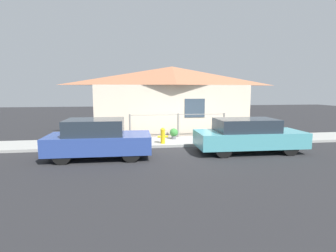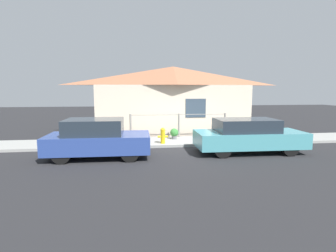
{
  "view_description": "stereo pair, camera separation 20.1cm",
  "coord_description": "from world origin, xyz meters",
  "px_view_note": "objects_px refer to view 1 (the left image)",
  "views": [
    {
      "loc": [
        -2.48,
        -10.9,
        2.45
      ],
      "look_at": [
        -0.77,
        0.3,
        0.9
      ],
      "focal_mm": 28.0,
      "sensor_mm": 36.0,
      "label": 1
    },
    {
      "loc": [
        -2.28,
        -10.93,
        2.45
      ],
      "look_at": [
        -0.77,
        0.3,
        0.9
      ],
      "focal_mm": 28.0,
      "sensor_mm": 36.0,
      "label": 2
    }
  ],
  "objects_px": {
    "fire_hydrant": "(163,135)",
    "potted_plant_near_hydrant": "(174,133)",
    "car_left": "(98,139)",
    "potted_plant_by_fence": "(119,136)",
    "car_right": "(248,135)"
  },
  "relations": [
    {
      "from": "car_right",
      "to": "potted_plant_near_hydrant",
      "type": "relative_size",
      "value": 8.22
    },
    {
      "from": "car_left",
      "to": "potted_plant_by_fence",
      "type": "relative_size",
      "value": 8.26
    },
    {
      "from": "car_left",
      "to": "potted_plant_near_hydrant",
      "type": "xyz_separation_m",
      "value": [
        3.25,
        2.62,
        -0.3
      ]
    },
    {
      "from": "car_left",
      "to": "potted_plant_near_hydrant",
      "type": "height_order",
      "value": "car_left"
    },
    {
      "from": "fire_hydrant",
      "to": "potted_plant_by_fence",
      "type": "distance_m",
      "value": 2.21
    },
    {
      "from": "car_left",
      "to": "car_right",
      "type": "height_order",
      "value": "car_left"
    },
    {
      "from": "potted_plant_by_fence",
      "to": "car_left",
      "type": "bearing_deg",
      "value": -103.28
    },
    {
      "from": "potted_plant_near_hydrant",
      "to": "car_left",
      "type": "bearing_deg",
      "value": -141.1
    },
    {
      "from": "car_right",
      "to": "potted_plant_by_fence",
      "type": "height_order",
      "value": "car_right"
    },
    {
      "from": "car_left",
      "to": "potted_plant_by_fence",
      "type": "bearing_deg",
      "value": 78.18
    },
    {
      "from": "potted_plant_near_hydrant",
      "to": "potted_plant_by_fence",
      "type": "relative_size",
      "value": 1.15
    },
    {
      "from": "potted_plant_by_fence",
      "to": "car_right",
      "type": "bearing_deg",
      "value": -27.32
    },
    {
      "from": "car_left",
      "to": "fire_hydrant",
      "type": "relative_size",
      "value": 5.3
    },
    {
      "from": "potted_plant_near_hydrant",
      "to": "potted_plant_by_fence",
      "type": "xyz_separation_m",
      "value": [
        -2.62,
        0.04,
        -0.06
      ]
    },
    {
      "from": "fire_hydrant",
      "to": "potted_plant_near_hydrant",
      "type": "distance_m",
      "value": 1.18
    }
  ]
}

